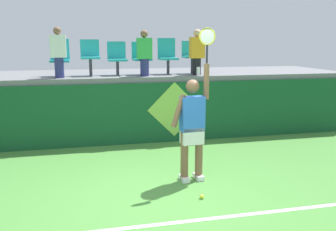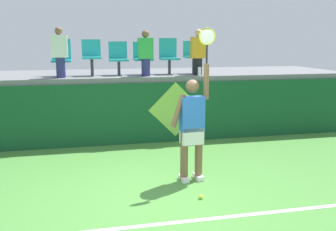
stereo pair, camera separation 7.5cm
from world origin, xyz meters
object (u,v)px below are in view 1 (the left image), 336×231
at_px(water_bottle, 198,71).
at_px(stadium_chair_4, 167,55).
at_px(stadium_chair_2, 117,57).
at_px(tennis_ball, 202,197).
at_px(stadium_chair_3, 141,56).
at_px(stadium_chair_5, 191,55).
at_px(spectator_0, 197,52).
at_px(tennis_player, 192,125).
at_px(stadium_chair_1, 90,55).
at_px(spectator_2, 144,53).
at_px(stadium_chair_0, 60,57).
at_px(spectator_1, 58,52).

bearing_deg(water_bottle, stadium_chair_4, 131.18).
relative_size(stadium_chair_2, stadium_chair_4, 0.91).
height_order(tennis_ball, stadium_chair_3, stadium_chair_3).
bearing_deg(stadium_chair_5, tennis_ball, -104.18).
relative_size(stadium_chair_4, spectator_0, 0.81).
xyz_separation_m(tennis_ball, stadium_chair_4, (0.40, 4.04, 1.95)).
distance_m(tennis_ball, spectator_0, 4.24).
height_order(water_bottle, stadium_chair_3, stadium_chair_3).
bearing_deg(spectator_0, tennis_player, -108.58).
bearing_deg(stadium_chair_5, stadium_chair_1, 179.91).
height_order(stadium_chair_2, spectator_2, spectator_2).
height_order(stadium_chair_4, spectator_2, spectator_2).
bearing_deg(stadium_chair_0, tennis_ball, -61.93).
distance_m(tennis_player, stadium_chair_2, 3.52).
bearing_deg(spectator_1, stadium_chair_4, 9.41).
bearing_deg(tennis_player, stadium_chair_3, 95.61).
height_order(tennis_ball, stadium_chair_2, stadium_chair_2).
relative_size(tennis_player, tennis_ball, 38.37).
bearing_deg(water_bottle, stadium_chair_1, 164.88).
relative_size(water_bottle, spectator_0, 0.19).
distance_m(stadium_chair_0, spectator_1, 0.44).
bearing_deg(spectator_0, stadium_chair_1, 169.76).
bearing_deg(stadium_chair_0, stadium_chair_5, -0.24).
xyz_separation_m(tennis_player, stadium_chair_1, (-1.54, 3.25, 1.03)).
height_order(water_bottle, stadium_chair_1, stadium_chair_1).
bearing_deg(spectator_0, stadium_chair_4, 143.41).
height_order(stadium_chair_0, stadium_chair_2, stadium_chair_0).
height_order(tennis_player, stadium_chair_1, tennis_player).
distance_m(tennis_ball, stadium_chair_3, 4.47).
bearing_deg(stadium_chair_2, spectator_0, -13.68).
xyz_separation_m(stadium_chair_2, spectator_2, (0.59, -0.44, 0.11)).
height_order(stadium_chair_2, stadium_chair_4, stadium_chair_4).
bearing_deg(spectator_2, spectator_0, -0.56).
distance_m(tennis_player, spectator_2, 3.04).
bearing_deg(water_bottle, stadium_chair_2, 159.97).
bearing_deg(spectator_1, stadium_chair_0, 90.00).
height_order(stadium_chair_5, spectator_2, spectator_2).
height_order(water_bottle, stadium_chair_4, stadium_chair_4).
xyz_separation_m(stadium_chair_5, spectator_2, (-1.26, -0.43, 0.07)).
distance_m(stadium_chair_1, stadium_chair_4, 1.86).
height_order(tennis_ball, stadium_chair_5, stadium_chair_5).
relative_size(tennis_player, stadium_chair_2, 3.20).
bearing_deg(water_bottle, spectator_1, 175.48).
distance_m(stadium_chair_1, spectator_0, 2.52).
bearing_deg(stadium_chair_4, spectator_1, -170.59).
bearing_deg(spectator_1, tennis_player, -51.90).
bearing_deg(water_bottle, tennis_ball, -106.36).
bearing_deg(stadium_chair_4, spectator_0, -36.59).
bearing_deg(stadium_chair_5, stadium_chair_3, 179.78).
relative_size(tennis_ball, spectator_2, 0.06).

